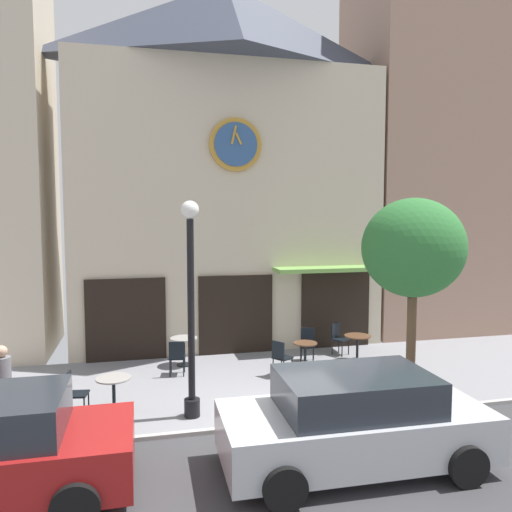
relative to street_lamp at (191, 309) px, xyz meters
name	(u,v)px	position (x,y,z in m)	size (l,w,h in m)	color
ground_plane	(290,437)	(1.67, -1.29, -2.23)	(25.01, 11.28, 0.13)	gray
clock_building	(227,161)	(1.74, 5.63, 3.52)	(9.33, 3.94, 11.04)	beige
neighbor_building_right	(439,142)	(9.55, 6.33, 4.45)	(6.10, 3.98, 13.31)	#9E7A66
street_lamp	(191,309)	(0.00, 0.00, 0.00)	(0.36, 0.36, 4.34)	black
street_tree	(414,249)	(4.68, -0.33, 1.14)	(2.22, 2.00, 4.42)	brown
cafe_table_near_curb	(114,388)	(-1.54, 0.55, -1.68)	(0.72, 0.72, 0.74)	black
cafe_table_center_left	(184,346)	(0.14, 3.45, -1.66)	(0.72, 0.72, 0.76)	black
cafe_table_center	(305,352)	(3.21, 2.35, -1.73)	(0.63, 0.63, 0.72)	black
cafe_table_leftmost	(357,343)	(4.87, 2.77, -1.69)	(0.73, 0.73, 0.72)	black
cafe_chair_by_entrance	(307,342)	(3.54, 3.12, -1.68)	(0.52, 0.52, 0.90)	black
cafe_chair_curbside	(281,355)	(2.44, 2.02, -1.68)	(0.56, 0.56, 0.90)	black
cafe_chair_outer	(73,390)	(-2.33, 0.57, -1.68)	(0.46, 0.46, 0.90)	black
cafe_chair_under_awning	(177,355)	(-0.11, 2.63, -1.68)	(0.45, 0.45, 0.90)	black
cafe_chair_facing_street	(338,336)	(4.61, 3.51, -1.68)	(0.55, 0.55, 0.90)	black
pedestrian_grey	(3,388)	(-3.49, 0.02, -1.34)	(0.41, 0.41, 1.67)	#2D2D38
parked_car_silver	(355,421)	(2.34, -2.61, -1.44)	(4.33, 2.08, 1.55)	#B7BABF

